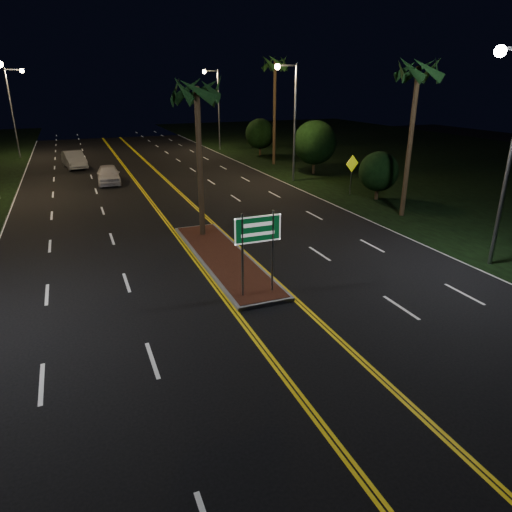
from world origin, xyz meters
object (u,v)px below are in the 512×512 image
streetlight_right_far (215,100)px  car_near (108,173)px  highway_sign (258,237)px  palm_right_near (418,72)px  warning_sign (352,169)px  median_island (223,258)px  palm_right_far (275,65)px  streetlight_left_far (14,103)px  streetlight_right_mid (291,109)px  shrub_mid (315,143)px  streetlight_right_near (508,135)px  car_far (74,158)px  palm_median (197,91)px  shrub_near (379,172)px  shrub_far (260,134)px

streetlight_right_far → car_near: streetlight_right_far is taller
highway_sign → palm_right_near: size_ratio=0.34×
car_near → warning_sign: warning_sign is taller
median_island → palm_right_far: palm_right_far is taller
warning_sign → median_island: bearing=-156.8°
streetlight_right_far → warning_sign: (2.01, -26.05, -3.78)m
streetlight_left_far → palm_right_far: bearing=-30.9°
streetlight_right_far → palm_right_near: 32.16m
palm_right_far → car_near: (-16.10, -3.47, -8.29)m
streetlight_right_mid → palm_right_near: palm_right_near is taller
median_island → highway_sign: size_ratio=3.20×
streetlight_right_mid → car_near: 15.40m
streetlight_right_mid → shrub_mid: streetlight_right_mid is taller
highway_sign → palm_right_near: palm_right_near is taller
streetlight_right_near → palm_right_far: (2.19, 28.00, 3.49)m
median_island → streetlight_right_far: bearing=73.1°
streetlight_right_mid → highway_sign: bearing=-118.9°
streetlight_right_mid → warning_sign: streetlight_right_mid is taller
palm_right_far → car_far: (-18.47, 5.16, -8.24)m
streetlight_right_far → palm_median: streetlight_right_far is taller
streetlight_right_far → shrub_near: size_ratio=2.73×
warning_sign → palm_right_far: bearing=77.1°
streetlight_right_far → shrub_mid: size_ratio=1.95×
streetlight_right_near → shrub_near: (2.89, 12.00, -3.71)m
median_island → car_far: car_far is taller
median_island → palm_median: palm_median is taller
palm_median → warning_sign: (12.62, 5.45, -5.40)m
streetlight_right_near → shrub_far: size_ratio=2.27×
shrub_mid → streetlight_left_far: bearing=140.9°
median_island → warning_sign: (12.62, 8.95, 1.79)m
palm_median → car_far: 26.09m
highway_sign → shrub_far: bearing=67.4°
streetlight_right_mid → palm_right_near: (1.89, -12.00, 2.56)m
shrub_mid → warning_sign: shrub_mid is taller
shrub_far → shrub_mid: bearing=-89.0°
shrub_near → warning_sign: size_ratio=1.16×
median_island → streetlight_right_near: size_ratio=1.14×
streetlight_left_far → car_far: 11.19m
streetlight_right_mid → shrub_mid: 4.90m
palm_right_near → car_far: size_ratio=1.71×
shrub_mid → streetlight_right_far: bearing=100.7°
shrub_near → streetlight_right_near: bearing=-103.5°
highway_sign → car_far: size_ratio=0.59×
shrub_near → palm_right_far: bearing=92.5°
car_near → warning_sign: (15.92, -10.58, 1.02)m
shrub_far → car_far: shrub_far is taller
streetlight_left_far → car_far: bearing=-60.8°
palm_median → shrub_far: 29.41m
median_island → palm_right_near: (12.50, 3.00, 8.13)m
streetlight_right_far → shrub_far: 7.56m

